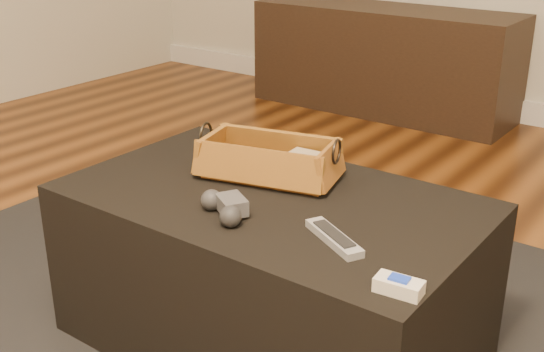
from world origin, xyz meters
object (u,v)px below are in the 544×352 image
Objects in this scene: media_cabinet at (383,60)px; ottoman at (270,271)px; game_controller at (225,207)px; cream_gadget at (399,286)px; wicker_basket at (269,161)px; silver_remote at (334,237)px; tv_remote at (260,170)px.

ottoman is at bearing -69.21° from media_cabinet.
game_controller reaches higher than cream_gadget.
wicker_basket reaches higher than game_controller.
media_cabinet is 2.18m from wicker_basket.
game_controller reaches higher than ottoman.
silver_remote is at bearing -64.74° from media_cabinet.
ottoman is at bearing -51.66° from wicker_basket.
cream_gadget is at bearing -26.91° from silver_remote.
media_cabinet is at bearing 115.26° from silver_remote.
silver_remote is (1.06, -2.24, 0.16)m from media_cabinet.
media_cabinet is 2.67m from cream_gadget.
tv_remote is at bearing 150.60° from silver_remote.
ottoman is 0.28m from game_controller.
silver_remote is at bearing 9.05° from game_controller.
wicker_basket is 2.50× the size of game_controller.
media_cabinet is 2.49m from silver_remote.
cream_gadget is at bearing -48.76° from tv_remote.
game_controller is 0.89× the size of silver_remote.
media_cabinet reaches higher than ottoman.
wicker_basket reaches higher than tv_remote.
wicker_basket reaches higher than ottoman.
silver_remote is (0.34, -0.19, -0.01)m from tv_remote.
silver_remote is (0.32, -0.21, -0.03)m from wicker_basket.
game_controller is 0.26m from silver_remote.
media_cabinet is 9.22× the size of game_controller.
wicker_basket is 0.61m from cream_gadget.
game_controller is (0.06, -0.25, -0.02)m from wicker_basket.
silver_remote is (0.25, -0.12, 0.22)m from ottoman.
tv_remote reaches higher than ottoman.
game_controller is (-0.01, -0.16, 0.23)m from ottoman.
game_controller reaches higher than silver_remote.
silver_remote is at bearing -24.97° from ottoman.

